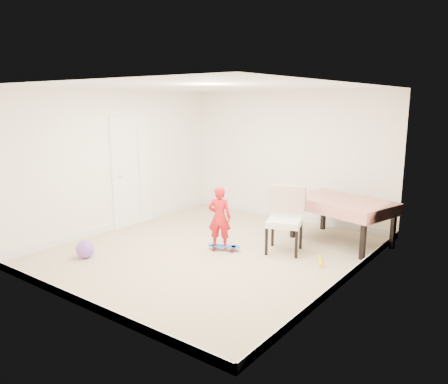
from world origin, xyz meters
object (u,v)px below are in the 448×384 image
Objects in this scene: child at (220,220)px; balloon at (85,249)px; dining_chair at (285,220)px; skateboard at (224,248)px; dining_table at (341,221)px.

balloon is at bearing 20.58° from child.
balloon is (-2.33, -2.09, -0.39)m from dining_chair.
balloon is at bearing -156.74° from dining_chair.
skateboard is 1.91× the size of balloon.
child is at bearing -166.59° from dining_chair.
child reaches higher than balloon.
skateboard is (-1.37, -1.52, -0.34)m from dining_table.
dining_table is 4.22m from balloon.
skateboard is (-0.82, -0.52, -0.49)m from dining_chair.
skateboard is at bearing 177.82° from child.
dining_chair is 1.97× the size of skateboard.
child is (-1.43, -1.55, 0.13)m from dining_table.
child is (-0.88, -0.55, -0.01)m from dining_chair.
dining_chair reaches higher than skateboard.
balloon reaches higher than skateboard.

